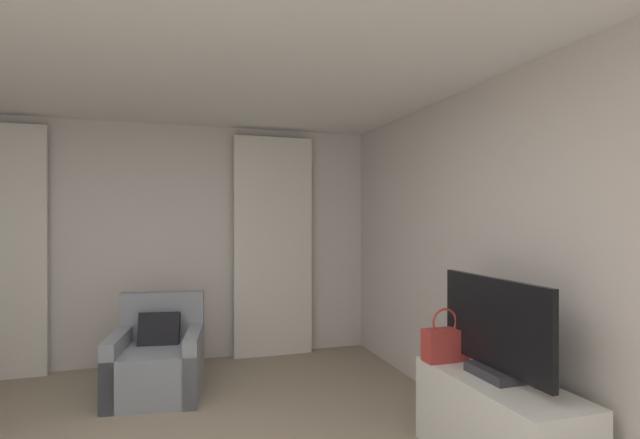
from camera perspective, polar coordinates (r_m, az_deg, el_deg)
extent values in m
cube|color=silver|center=(5.49, -20.09, -2.69)|extent=(5.12, 0.06, 2.60)
cube|color=silver|center=(3.36, 25.44, -4.55)|extent=(0.06, 6.12, 2.60)
cube|color=silver|center=(5.48, -5.62, -3.21)|extent=(0.90, 0.06, 2.50)
cube|color=gray|center=(4.65, -18.97, -16.83)|extent=(0.87, 0.91, 0.43)
cube|color=gray|center=(4.87, -18.32, -10.79)|extent=(0.77, 0.24, 0.44)
cube|color=gray|center=(4.59, -14.86, -16.14)|extent=(0.23, 0.82, 0.57)
cube|color=gray|center=(4.69, -22.99, -15.79)|extent=(0.23, 0.82, 0.57)
cube|color=black|center=(4.69, -18.73, -12.72)|extent=(0.38, 0.25, 0.37)
cube|color=white|center=(3.38, 20.58, -22.17)|extent=(0.49, 1.17, 0.58)
cube|color=#333338|center=(3.31, 20.15, -16.83)|extent=(0.20, 0.36, 0.06)
cube|color=black|center=(3.23, 20.16, -11.54)|extent=(0.04, 0.99, 0.56)
cube|color=#B73833|center=(3.54, 14.73, -14.34)|extent=(0.30, 0.14, 0.22)
torus|color=#B73833|center=(3.50, 14.73, -11.80)|extent=(0.20, 0.02, 0.20)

